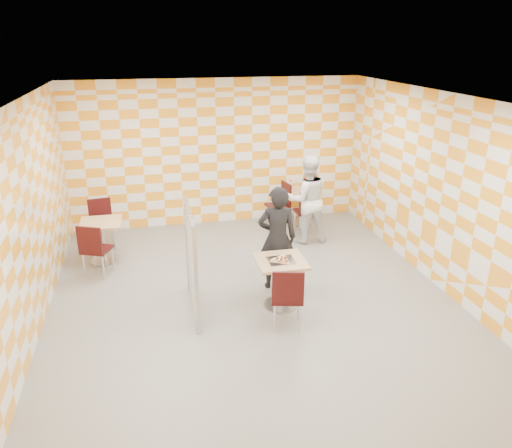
{
  "coord_description": "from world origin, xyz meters",
  "views": [
    {
      "loc": [
        -1.4,
        -6.57,
        3.78
      ],
      "look_at": [
        0.1,
        0.2,
        1.15
      ],
      "focal_mm": 35.0,
      "sensor_mm": 36.0,
      "label": 1
    }
  ],
  "objects_px": {
    "chair_second_side": "(281,201)",
    "partition": "(191,260)",
    "soda_bottle": "(304,184)",
    "second_table": "(301,201)",
    "chair_main_front": "(287,294)",
    "chair_empty_near": "(94,246)",
    "man_white": "(307,199)",
    "empty_table": "(102,235)",
    "chair_second_front": "(307,209)",
    "chair_empty_far": "(101,219)",
    "sport_bottle": "(291,185)",
    "main_table": "(281,275)",
    "man_dark": "(277,238)"
  },
  "relations": [
    {
      "from": "second_table",
      "to": "empty_table",
      "type": "bearing_deg",
      "value": -164.77
    },
    {
      "from": "empty_table",
      "to": "chair_empty_far",
      "type": "relative_size",
      "value": 0.81
    },
    {
      "from": "chair_main_front",
      "to": "soda_bottle",
      "type": "relative_size",
      "value": 4.02
    },
    {
      "from": "chair_second_side",
      "to": "soda_bottle",
      "type": "distance_m",
      "value": 0.62
    },
    {
      "from": "main_table",
      "to": "man_dark",
      "type": "height_order",
      "value": "man_dark"
    },
    {
      "from": "main_table",
      "to": "second_table",
      "type": "xyz_separation_m",
      "value": [
        1.33,
        3.27,
        0.0
      ]
    },
    {
      "from": "soda_bottle",
      "to": "chair_main_front",
      "type": "bearing_deg",
      "value": -110.57
    },
    {
      "from": "chair_main_front",
      "to": "partition",
      "type": "xyz_separation_m",
      "value": [
        -1.19,
        0.82,
        0.25
      ]
    },
    {
      "from": "chair_empty_near",
      "to": "soda_bottle",
      "type": "xyz_separation_m",
      "value": [
        4.16,
        1.77,
        0.31
      ]
    },
    {
      "from": "main_table",
      "to": "chair_empty_far",
      "type": "bearing_deg",
      "value": 132.95
    },
    {
      "from": "chair_second_front",
      "to": "chair_empty_far",
      "type": "distance_m",
      "value": 3.98
    },
    {
      "from": "chair_second_front",
      "to": "sport_bottle",
      "type": "xyz_separation_m",
      "value": [
        -0.14,
        0.74,
        0.29
      ]
    },
    {
      "from": "man_dark",
      "to": "chair_empty_far",
      "type": "bearing_deg",
      "value": -32.28
    },
    {
      "from": "main_table",
      "to": "empty_table",
      "type": "relative_size",
      "value": 1.0
    },
    {
      "from": "man_white",
      "to": "soda_bottle",
      "type": "xyz_separation_m",
      "value": [
        0.28,
        1.05,
        0.0
      ]
    },
    {
      "from": "chair_main_front",
      "to": "man_white",
      "type": "relative_size",
      "value": 0.54
    },
    {
      "from": "chair_empty_near",
      "to": "partition",
      "type": "height_order",
      "value": "partition"
    },
    {
      "from": "main_table",
      "to": "chair_second_front",
      "type": "height_order",
      "value": "chair_second_front"
    },
    {
      "from": "chair_empty_near",
      "to": "man_dark",
      "type": "xyz_separation_m",
      "value": [
        2.84,
        -0.98,
        0.29
      ]
    },
    {
      "from": "chair_empty_near",
      "to": "chair_empty_far",
      "type": "height_order",
      "value": "same"
    },
    {
      "from": "chair_empty_near",
      "to": "soda_bottle",
      "type": "bearing_deg",
      "value": 23.09
    },
    {
      "from": "man_dark",
      "to": "sport_bottle",
      "type": "height_order",
      "value": "man_dark"
    },
    {
      "from": "chair_second_side",
      "to": "sport_bottle",
      "type": "height_order",
      "value": "sport_bottle"
    },
    {
      "from": "partition",
      "to": "chair_empty_near",
      "type": "bearing_deg",
      "value": 136.02
    },
    {
      "from": "empty_table",
      "to": "man_white",
      "type": "bearing_deg",
      "value": 1.95
    },
    {
      "from": "main_table",
      "to": "sport_bottle",
      "type": "bearing_deg",
      "value": 71.59
    },
    {
      "from": "chair_main_front",
      "to": "chair_second_side",
      "type": "height_order",
      "value": "same"
    },
    {
      "from": "chair_empty_far",
      "to": "man_white",
      "type": "distance_m",
      "value": 3.9
    },
    {
      "from": "second_table",
      "to": "soda_bottle",
      "type": "relative_size",
      "value": 3.26
    },
    {
      "from": "chair_main_front",
      "to": "sport_bottle",
      "type": "relative_size",
      "value": 4.62
    },
    {
      "from": "man_dark",
      "to": "empty_table",
      "type": "bearing_deg",
      "value": -22.97
    },
    {
      "from": "second_table",
      "to": "chair_empty_far",
      "type": "relative_size",
      "value": 0.81
    },
    {
      "from": "chair_main_front",
      "to": "chair_empty_near",
      "type": "xyz_separation_m",
      "value": [
        -2.66,
        2.23,
        0.0
      ]
    },
    {
      "from": "chair_second_side",
      "to": "chair_empty_far",
      "type": "distance_m",
      "value": 3.61
    },
    {
      "from": "chair_empty_far",
      "to": "man_white",
      "type": "bearing_deg",
      "value": -8.54
    },
    {
      "from": "chair_main_front",
      "to": "man_white",
      "type": "xyz_separation_m",
      "value": [
        1.23,
        2.96,
        0.31
      ]
    },
    {
      "from": "second_table",
      "to": "chair_main_front",
      "type": "relative_size",
      "value": 0.81
    },
    {
      "from": "partition",
      "to": "soda_bottle",
      "type": "relative_size",
      "value": 6.74
    },
    {
      "from": "chair_second_side",
      "to": "partition",
      "type": "bearing_deg",
      "value": -125.13
    },
    {
      "from": "chair_empty_near",
      "to": "chair_second_side",
      "type": "bearing_deg",
      "value": 24.55
    },
    {
      "from": "chair_second_front",
      "to": "chair_empty_near",
      "type": "xyz_separation_m",
      "value": [
        -4.01,
        -1.07,
        0.0
      ]
    },
    {
      "from": "empty_table",
      "to": "soda_bottle",
      "type": "relative_size",
      "value": 3.26
    },
    {
      "from": "main_table",
      "to": "partition",
      "type": "height_order",
      "value": "partition"
    },
    {
      "from": "second_table",
      "to": "chair_second_side",
      "type": "xyz_separation_m",
      "value": [
        -0.44,
        -0.02,
        0.04
      ]
    },
    {
      "from": "chair_second_side",
      "to": "partition",
      "type": "relative_size",
      "value": 0.6
    },
    {
      "from": "soda_bottle",
      "to": "empty_table",
      "type": "bearing_deg",
      "value": -163.9
    },
    {
      "from": "man_white",
      "to": "soda_bottle",
      "type": "height_order",
      "value": "man_white"
    },
    {
      "from": "partition",
      "to": "man_white",
      "type": "bearing_deg",
      "value": 41.59
    },
    {
      "from": "main_table",
      "to": "chair_empty_near",
      "type": "xyz_separation_m",
      "value": [
        -2.73,
        1.59,
        0.04
      ]
    },
    {
      "from": "chair_second_side",
      "to": "man_dark",
      "type": "xyz_separation_m",
      "value": [
        -0.79,
        -2.64,
        0.29
      ]
    }
  ]
}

